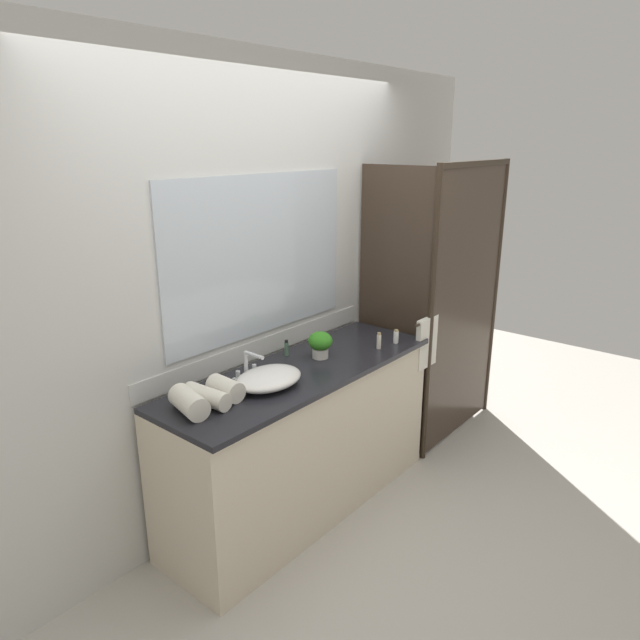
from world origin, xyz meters
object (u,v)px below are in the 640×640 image
object	(u,v)px
rolled_towel_near_edge	(189,402)
rolled_towel_middle	(207,396)
amenity_bottle_shampoo	(286,348)
amenity_bottle_lotion	(396,337)
faucet	(248,369)
rolled_towel_far_edge	(226,388)
sink_basin	(269,378)
amenity_bottle_conditioner	(379,341)
potted_plant	(320,343)

from	to	relation	value
rolled_towel_near_edge	rolled_towel_middle	size ratio (longest dim) A/B	0.90
rolled_towel_middle	amenity_bottle_shampoo	bearing A→B (deg)	12.81
amenity_bottle_lotion	amenity_bottle_shampoo	size ratio (longest dim) A/B	0.94
rolled_towel_near_edge	faucet	bearing A→B (deg)	11.73
rolled_towel_middle	rolled_towel_far_edge	xyz separation A→B (m)	(0.11, -0.01, 0.01)
amenity_bottle_lotion	rolled_towel_far_edge	xyz separation A→B (m)	(-1.24, 0.20, 0.01)
faucet	rolled_towel_near_edge	distance (m)	0.48
sink_basin	rolled_towel_far_edge	distance (m)	0.25
rolled_towel_near_edge	amenity_bottle_lotion	bearing A→B (deg)	-8.21
amenity_bottle_conditioner	rolled_towel_near_edge	bearing A→B (deg)	171.95
sink_basin	rolled_towel_far_edge	xyz separation A→B (m)	(-0.25, 0.06, 0.01)
amenity_bottle_shampoo	rolled_towel_middle	size ratio (longest dim) A/B	0.37
amenity_bottle_shampoo	rolled_towel_far_edge	size ratio (longest dim) A/B	0.51
amenity_bottle_lotion	sink_basin	bearing A→B (deg)	171.49
amenity_bottle_conditioner	amenity_bottle_shampoo	bearing A→B (deg)	141.43
amenity_bottle_shampoo	rolled_towel_middle	distance (m)	0.76
amenity_bottle_conditioner	rolled_towel_far_edge	distance (m)	1.10
amenity_bottle_lotion	rolled_towel_near_edge	xyz separation A→B (m)	(-1.46, 0.21, 0.01)
faucet	amenity_bottle_conditioner	bearing A→B (deg)	-18.56
amenity_bottle_lotion	amenity_bottle_conditioner	xyz separation A→B (m)	(-0.15, 0.03, 0.01)
faucet	amenity_bottle_shampoo	distance (m)	0.40
amenity_bottle_conditioner	rolled_towel_near_edge	xyz separation A→B (m)	(-1.30, 0.18, 0.01)
rolled_towel_near_edge	amenity_bottle_conditioner	bearing A→B (deg)	-8.05
faucet	rolled_towel_near_edge	size ratio (longest dim) A/B	0.75
amenity_bottle_shampoo	sink_basin	bearing A→B (deg)	-148.75
rolled_towel_middle	rolled_towel_far_edge	world-z (taller)	rolled_towel_far_edge
amenity_bottle_shampoo	amenity_bottle_conditioner	bearing A→B (deg)	-38.57
sink_basin	faucet	size ratio (longest dim) A/B	2.27
amenity_bottle_shampoo	potted_plant	bearing A→B (deg)	-61.45
potted_plant	rolled_towel_near_edge	distance (m)	0.95
sink_basin	rolled_towel_middle	bearing A→B (deg)	169.44
amenity_bottle_conditioner	rolled_towel_middle	world-z (taller)	amenity_bottle_conditioner
sink_basin	potted_plant	world-z (taller)	potted_plant
amenity_bottle_lotion	rolled_towel_middle	distance (m)	1.36
sink_basin	rolled_towel_far_edge	bearing A→B (deg)	167.05
potted_plant	rolled_towel_middle	bearing A→B (deg)	179.21
sink_basin	amenity_bottle_shampoo	xyz separation A→B (m)	(0.39, 0.24, 0.00)
amenity_bottle_lotion	rolled_towel_middle	world-z (taller)	rolled_towel_middle
amenity_bottle_shampoo	amenity_bottle_conditioner	xyz separation A→B (m)	(0.45, -0.36, 0.00)
potted_plant	faucet	bearing A→B (deg)	167.96
faucet	rolled_towel_near_edge	xyz separation A→B (m)	(-0.47, -0.10, 0.00)
sink_basin	rolled_towel_near_edge	world-z (taller)	rolled_towel_near_edge
potted_plant	amenity_bottle_lotion	xyz separation A→B (m)	(0.50, -0.20, -0.05)
sink_basin	faucet	bearing A→B (deg)	90.00
sink_basin	amenity_bottle_shampoo	size ratio (longest dim) A/B	4.07
amenity_bottle_shampoo	rolled_towel_middle	world-z (taller)	amenity_bottle_shampoo
rolled_towel_middle	faucet	bearing A→B (deg)	14.52
amenity_bottle_lotion	amenity_bottle_shampoo	world-z (taller)	amenity_bottle_shampoo
faucet	amenity_bottle_conditioner	size ratio (longest dim) A/B	1.65
rolled_towel_middle	rolled_towel_near_edge	bearing A→B (deg)	-177.61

